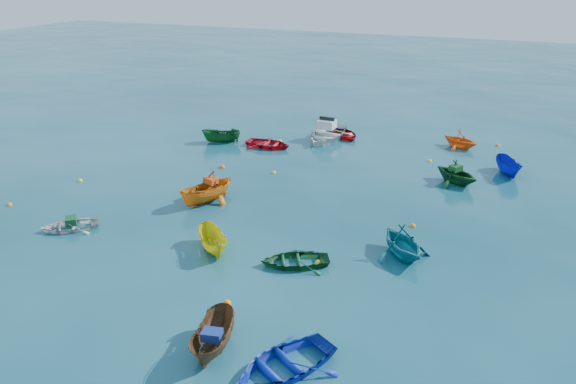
% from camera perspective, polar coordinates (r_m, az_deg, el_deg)
% --- Properties ---
extents(ground, '(160.00, 160.00, 0.00)m').
position_cam_1_polar(ground, '(27.00, -3.99, -4.56)').
color(ground, '#093846').
rests_on(ground, ground).
extents(dinghy_white_near, '(3.29, 3.19, 0.56)m').
position_cam_1_polar(dinghy_white_near, '(29.70, -21.26, -3.52)').
color(dinghy_white_near, beige).
rests_on(dinghy_white_near, ground).
extents(sampan_brown_mid, '(1.74, 3.23, 1.18)m').
position_cam_1_polar(sampan_brown_mid, '(19.94, -7.47, -15.67)').
color(sampan_brown_mid, brown).
rests_on(sampan_brown_mid, ground).
extents(dinghy_blue_se, '(4.12, 4.46, 0.75)m').
position_cam_1_polar(dinghy_blue_se, '(19.01, -0.44, -17.67)').
color(dinghy_blue_se, '#0E2DB7').
rests_on(dinghy_blue_se, ground).
extents(dinghy_orange_w, '(3.63, 3.91, 1.69)m').
position_cam_1_polar(dinghy_orange_w, '(31.55, -7.81, -0.58)').
color(dinghy_orange_w, '#B96211').
rests_on(dinghy_orange_w, ground).
extents(sampan_yellow_mid, '(2.74, 2.82, 1.10)m').
position_cam_1_polar(sampan_yellow_mid, '(25.92, -7.55, -5.93)').
color(sampan_yellow_mid, gold).
rests_on(sampan_yellow_mid, ground).
extents(dinghy_green_e, '(3.62, 3.24, 0.62)m').
position_cam_1_polar(dinghy_green_e, '(24.62, 0.65, -7.36)').
color(dinghy_green_e, '#124F26').
rests_on(dinghy_green_e, ground).
extents(dinghy_cyan_se, '(3.88, 3.93, 1.57)m').
position_cam_1_polar(dinghy_cyan_se, '(25.79, 11.44, -6.37)').
color(dinghy_cyan_se, '#157386').
rests_on(dinghy_cyan_se, ground).
extents(dinghy_red_nw, '(3.44, 2.56, 0.69)m').
position_cam_1_polar(dinghy_red_nw, '(39.85, -2.03, 4.58)').
color(dinghy_red_nw, red).
rests_on(dinghy_red_nw, ground).
extents(sampan_orange_n, '(2.43, 3.35, 1.22)m').
position_cam_1_polar(sampan_orange_n, '(30.91, -8.32, -1.11)').
color(sampan_orange_n, orange).
rests_on(sampan_orange_n, ground).
extents(dinghy_green_n, '(3.70, 3.57, 1.49)m').
position_cam_1_polar(dinghy_green_n, '(34.77, 16.63, 0.88)').
color(dinghy_green_n, '#0F421C').
rests_on(dinghy_green_n, ground).
extents(sampan_blue_far, '(2.09, 3.10, 1.12)m').
position_cam_1_polar(sampan_blue_far, '(37.26, 21.39, 1.69)').
color(sampan_blue_far, '#0D16A9').
rests_on(sampan_blue_far, ground).
extents(dinghy_red_far, '(3.55, 3.68, 0.62)m').
position_cam_1_polar(dinghy_red_far, '(42.35, 5.83, 5.57)').
color(dinghy_red_far, '#A00D0F').
rests_on(dinghy_red_far, ground).
extents(dinghy_orange_far, '(3.33, 3.17, 1.37)m').
position_cam_1_polar(dinghy_orange_far, '(41.55, 17.03, 4.35)').
color(dinghy_orange_far, orange).
rests_on(dinghy_orange_far, ground).
extents(sampan_green_far, '(2.94, 2.06, 1.07)m').
position_cam_1_polar(sampan_green_far, '(41.21, -6.77, 5.05)').
color(sampan_green_far, '#114C1D').
rests_on(sampan_green_far, ground).
extents(motorboat_white, '(3.79, 5.05, 1.60)m').
position_cam_1_polar(motorboat_white, '(41.72, 3.92, 5.37)').
color(motorboat_white, white).
rests_on(motorboat_white, ground).
extents(tarp_green_a, '(0.83, 0.85, 0.33)m').
position_cam_1_polar(tarp_green_a, '(29.51, -21.18, -2.73)').
color(tarp_green_a, '#134C24').
rests_on(tarp_green_a, dinghy_white_near).
extents(tarp_blue_a, '(0.74, 0.62, 0.32)m').
position_cam_1_polar(tarp_blue_a, '(19.37, -7.73, -14.19)').
color(tarp_blue_a, navy).
rests_on(tarp_blue_a, sampan_brown_mid).
extents(tarp_orange_a, '(0.83, 0.72, 0.34)m').
position_cam_1_polar(tarp_orange_a, '(31.20, -7.83, 1.16)').
color(tarp_orange_a, '#DD5116').
rests_on(tarp_orange_a, dinghy_orange_w).
extents(tarp_green_b, '(0.81, 0.87, 0.34)m').
position_cam_1_polar(tarp_green_b, '(34.51, 16.67, 2.34)').
color(tarp_green_b, '#134F1D').
rests_on(tarp_green_b, dinghy_green_n).
extents(buoy_or_a, '(0.29, 0.29, 0.29)m').
position_cam_1_polar(buoy_or_a, '(33.85, -26.45, -1.21)').
color(buoy_or_a, orange).
rests_on(buoy_or_a, ground).
extents(buoy_ye_a, '(0.37, 0.37, 0.37)m').
position_cam_1_polar(buoy_ye_a, '(24.68, 3.14, -7.31)').
color(buoy_ye_a, yellow).
rests_on(buoy_ye_a, ground).
extents(buoy_or_b, '(0.34, 0.34, 0.34)m').
position_cam_1_polar(buoy_or_b, '(22.16, -6.20, -11.24)').
color(buoy_or_b, orange).
rests_on(buoy_or_b, ground).
extents(buoy_ye_b, '(0.31, 0.31, 0.31)m').
position_cam_1_polar(buoy_ye_b, '(35.85, -20.37, 1.05)').
color(buoy_ye_b, yellow).
rests_on(buoy_ye_b, ground).
extents(buoy_or_c, '(0.37, 0.37, 0.37)m').
position_cam_1_polar(buoy_or_c, '(36.06, -6.71, 2.48)').
color(buoy_or_c, orange).
rests_on(buoy_or_c, ground).
extents(buoy_ye_c, '(0.29, 0.29, 0.29)m').
position_cam_1_polar(buoy_ye_c, '(34.90, -1.47, 1.94)').
color(buoy_ye_c, yellow).
rests_on(buoy_ye_c, ground).
extents(buoy_or_d, '(0.31, 0.31, 0.31)m').
position_cam_1_polar(buoy_or_d, '(28.63, 12.55, -3.43)').
color(buoy_or_d, orange).
rests_on(buoy_or_d, ground).
extents(buoy_ye_d, '(0.31, 0.31, 0.31)m').
position_cam_1_polar(buoy_ye_d, '(41.09, -0.79, 5.15)').
color(buoy_ye_d, '#FFF11A').
rests_on(buoy_ye_d, ground).
extents(buoy_or_e, '(0.30, 0.30, 0.30)m').
position_cam_1_polar(buoy_or_e, '(42.78, 20.50, 4.41)').
color(buoy_or_e, orange).
rests_on(buoy_or_e, ground).
extents(buoy_ye_e, '(0.31, 0.31, 0.31)m').
position_cam_1_polar(buoy_ye_e, '(38.09, 14.18, 3.03)').
color(buoy_ye_e, yellow).
rests_on(buoy_ye_e, ground).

